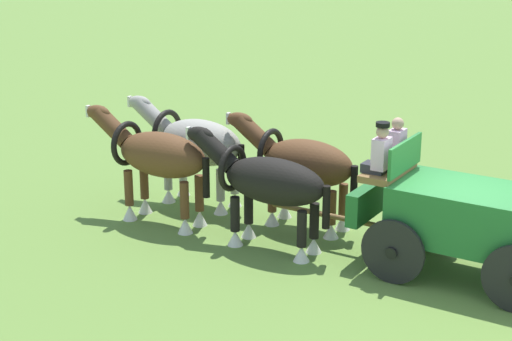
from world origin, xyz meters
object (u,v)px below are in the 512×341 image
object	(u,v)px
draft_horse_rear_near	(267,183)
show_wagon	(462,215)
draft_horse_lead_near	(157,157)
draft_horse_rear_off	(302,164)
draft_horse_lead_off	(195,144)

from	to	relation	value
draft_horse_rear_near	show_wagon	bearing A→B (deg)	-158.15
draft_horse_rear_near	draft_horse_lead_near	bearing A→B (deg)	11.28
show_wagon	draft_horse_lead_near	xyz separation A→B (m)	(5.83, 1.83, 0.25)
draft_horse_rear_off	draft_horse_lead_off	bearing A→B (deg)	11.28
show_wagon	draft_horse_rear_off	world-z (taller)	show_wagon
show_wagon	draft_horse_rear_near	bearing A→B (deg)	21.85
draft_horse_lead_near	show_wagon	bearing A→B (deg)	-162.61
draft_horse_lead_near	draft_horse_lead_off	xyz separation A→B (m)	(0.24, -1.28, -0.04)
show_wagon	draft_horse_lead_off	world-z (taller)	show_wagon
show_wagon	draft_horse_rear_near	xyz separation A→B (m)	(3.29, 1.32, 0.15)
draft_horse_rear_near	draft_horse_lead_near	world-z (taller)	draft_horse_lead_near
show_wagon	draft_horse_lead_near	distance (m)	6.12
show_wagon	draft_horse_rear_near	size ratio (longest dim) A/B	1.82
show_wagon	draft_horse_lead_off	size ratio (longest dim) A/B	1.87
draft_horse_rear_off	draft_horse_lead_off	distance (m)	2.59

